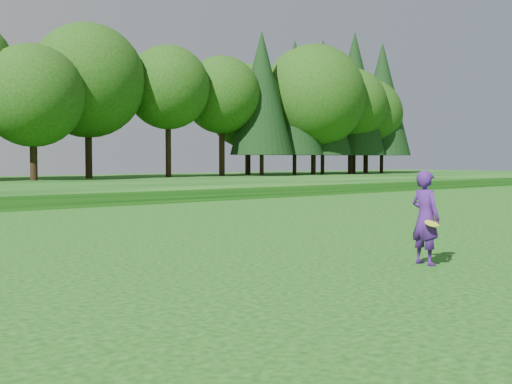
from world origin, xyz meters
TOP-DOWN VIEW (x-y plane):
  - ground at (0.00, 0.00)m, footprint 140.00×140.00m
  - woman at (3.88, 1.15)m, footprint 0.57×0.77m

SIDE VIEW (x-z plane):
  - ground at x=0.00m, z-range 0.00..0.00m
  - woman at x=3.88m, z-range 0.00..1.85m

